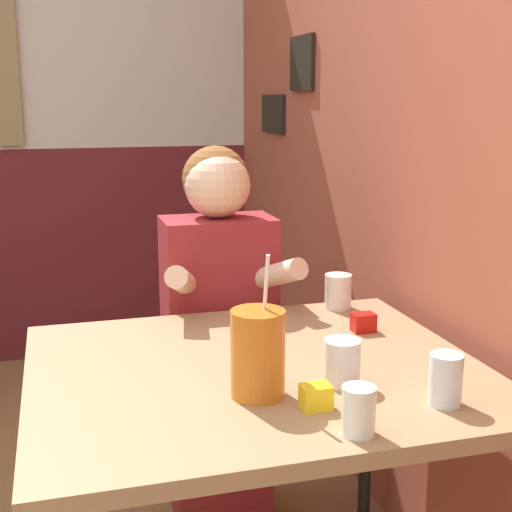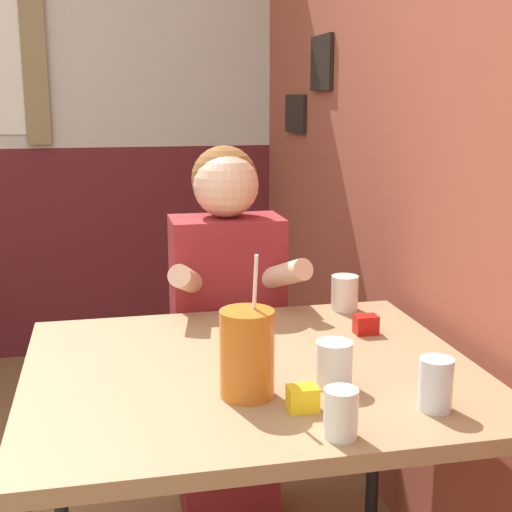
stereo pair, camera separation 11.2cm
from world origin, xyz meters
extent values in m
cube|color=#9E4C38|center=(1.50, 1.27, 1.35)|extent=(0.06, 4.54, 2.70)
cube|color=black|center=(1.46, 1.98, 1.28)|extent=(0.02, 0.31, 0.17)
cube|color=black|center=(1.46, 1.59, 1.49)|extent=(0.02, 0.26, 0.22)
cube|color=#937F56|center=(0.28, 2.52, 1.55)|extent=(0.12, 0.02, 0.86)
cube|color=#93704C|center=(0.90, 0.29, 0.73)|extent=(1.04, 0.90, 0.04)
cylinder|color=black|center=(0.42, 0.70, 0.35)|extent=(0.04, 0.04, 0.71)
cylinder|color=black|center=(1.38, 0.70, 0.35)|extent=(0.04, 0.04, 0.71)
cube|color=maroon|center=(0.94, 0.88, 0.22)|extent=(0.31, 0.20, 0.44)
cube|color=maroon|center=(0.94, 0.88, 0.72)|extent=(0.34, 0.20, 0.55)
sphere|color=brown|center=(0.94, 0.90, 1.11)|extent=(0.20, 0.20, 0.20)
sphere|color=beige|center=(0.94, 0.88, 1.10)|extent=(0.20, 0.20, 0.20)
cylinder|color=beige|center=(0.81, 0.74, 0.84)|extent=(0.14, 0.27, 0.15)
cylinder|color=beige|center=(1.08, 0.74, 0.84)|extent=(0.14, 0.27, 0.15)
cylinder|color=#C6661E|center=(0.86, 0.13, 0.84)|extent=(0.11, 0.11, 0.19)
cylinder|color=white|center=(0.87, 0.13, 0.98)|extent=(0.01, 0.04, 0.14)
cylinder|color=silver|center=(1.05, 0.14, 0.80)|extent=(0.08, 0.08, 0.10)
cylinder|color=silver|center=(0.99, -0.09, 0.79)|extent=(0.06, 0.06, 0.09)
cylinder|color=silver|center=(1.26, 0.67, 0.80)|extent=(0.08, 0.08, 0.10)
cylinder|color=silver|center=(1.21, -0.01, 0.80)|extent=(0.07, 0.07, 0.11)
cube|color=#B7140F|center=(1.24, 0.45, 0.77)|extent=(0.06, 0.04, 0.05)
cube|color=yellow|center=(0.95, 0.04, 0.77)|extent=(0.06, 0.04, 0.05)
camera|label=1|loc=(0.47, -1.21, 1.36)|focal=50.00mm
camera|label=2|loc=(0.58, -1.23, 1.36)|focal=50.00mm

